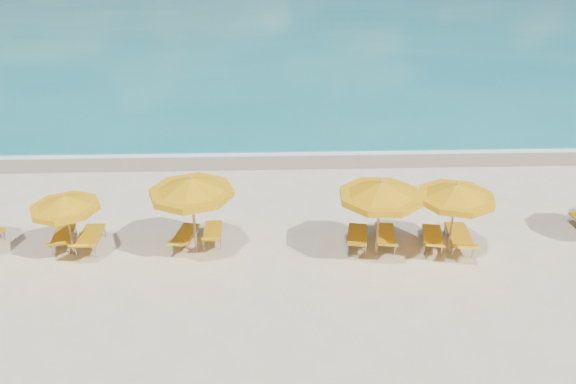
{
  "coord_description": "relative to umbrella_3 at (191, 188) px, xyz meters",
  "views": [
    {
      "loc": [
        -0.59,
        -15.32,
        9.34
      ],
      "look_at": [
        0.0,
        1.5,
        1.2
      ],
      "focal_mm": 35.0,
      "sensor_mm": 36.0,
      "label": 1
    }
  ],
  "objects": [
    {
      "name": "ocean",
      "position": [
        2.93,
        48.21,
        -2.22
      ],
      "size": [
        120.0,
        80.0,
        0.3
      ],
      "primitive_type": "cube",
      "color": "#167B7E",
      "rests_on": "ground"
    },
    {
      "name": "lounger_4_right",
      "position": [
        5.96,
        0.14,
        -2.0
      ],
      "size": [
        0.85,
        1.95,
        0.74
      ],
      "rotation": [
        0.0,
        0.0,
        -0.13
      ],
      "color": "#A5A8AD",
      "rests_on": "ground"
    },
    {
      "name": "foam_line",
      "position": [
        2.93,
        8.41,
        -2.22
      ],
      "size": [
        120.0,
        1.2,
        0.03
      ],
      "primitive_type": "cube",
      "color": "white",
      "rests_on": "ground"
    },
    {
      "name": "umbrella_4",
      "position": [
        5.59,
        -0.37,
        -0.05
      ],
      "size": [
        3.2,
        3.2,
        2.55
      ],
      "rotation": [
        0.0,
        0.0,
        0.33
      ],
      "color": "tan",
      "rests_on": "ground"
    },
    {
      "name": "lounger_5_left",
      "position": [
        7.45,
        0.05,
        -2.01
      ],
      "size": [
        0.94,
        1.9,
        0.71
      ],
      "rotation": [
        0.0,
        0.0,
        -0.21
      ],
      "color": "#A5A8AD",
      "rests_on": "ground"
    },
    {
      "name": "lounger_2_right",
      "position": [
        -3.36,
        0.34,
        -1.99
      ],
      "size": [
        0.69,
        1.96,
        0.83
      ],
      "rotation": [
        0.0,
        0.0,
        0.02
      ],
      "color": "#A5A8AD",
      "rests_on": "ground"
    },
    {
      "name": "lounger_3_right",
      "position": [
        0.47,
        0.59,
        -2.01
      ],
      "size": [
        0.64,
        1.75,
        0.75
      ],
      "rotation": [
        0.0,
        0.0,
        0.04
      ],
      "color": "#A5A8AD",
      "rests_on": "ground"
    },
    {
      "name": "lounger_3_left",
      "position": [
        -0.39,
        0.48,
        -2.02
      ],
      "size": [
        0.87,
        1.81,
        0.63
      ],
      "rotation": [
        0.0,
        0.0,
        -0.19
      ],
      "color": "#A5A8AD",
      "rests_on": "ground"
    },
    {
      "name": "umbrella_2",
      "position": [
        -3.77,
        -0.06,
        -0.44
      ],
      "size": [
        2.15,
        2.15,
        2.1
      ],
      "rotation": [
        0.0,
        0.0,
        0.04
      ],
      "color": "tan",
      "rests_on": "ground"
    },
    {
      "name": "wet_sand_band",
      "position": [
        2.93,
        7.61,
        -2.22
      ],
      "size": [
        120.0,
        2.6,
        0.01
      ],
      "primitive_type": "cube",
      "color": "tan",
      "rests_on": "ground"
    },
    {
      "name": "whitecap_near",
      "position": [
        -3.07,
        17.21,
        -2.22
      ],
      "size": [
        14.0,
        0.36,
        0.05
      ],
      "primitive_type": "cube",
      "color": "white",
      "rests_on": "ground"
    },
    {
      "name": "ground_plane",
      "position": [
        2.93,
        0.21,
        -2.22
      ],
      "size": [
        120.0,
        120.0,
        0.0
      ],
      "primitive_type": "plane",
      "color": "beige"
    },
    {
      "name": "lounger_5_right",
      "position": [
        8.28,
        -0.03,
        -1.98
      ],
      "size": [
        0.87,
        2.13,
        0.78
      ],
      "rotation": [
        0.0,
        0.0,
        -0.1
      ],
      "color": "#A5A8AD",
      "rests_on": "ground"
    },
    {
      "name": "umbrella_5",
      "position": [
        7.88,
        -0.28,
        -0.17
      ],
      "size": [
        2.6,
        2.6,
        2.4
      ],
      "rotation": [
        0.0,
        0.0,
        0.1
      ],
      "color": "tan",
      "rests_on": "ground"
    },
    {
      "name": "whitecap_far",
      "position": [
        10.93,
        24.21,
        -2.22
      ],
      "size": [
        18.0,
        0.3,
        0.05
      ],
      "primitive_type": "cube",
      "color": "white",
      "rests_on": "ground"
    },
    {
      "name": "umbrella_3",
      "position": [
        0.0,
        0.0,
        0.0
      ],
      "size": [
        2.72,
        2.72,
        2.61
      ],
      "rotation": [
        0.0,
        0.0,
        -0.06
      ],
      "color": "tan",
      "rests_on": "ground"
    },
    {
      "name": "lounger_4_left",
      "position": [
        5.07,
        0.13,
        -2.0
      ],
      "size": [
        0.92,
        1.93,
        0.82
      ],
      "rotation": [
        0.0,
        0.0,
        -0.17
      ],
      "color": "#A5A8AD",
      "rests_on": "ground"
    },
    {
      "name": "lounger_2_left",
      "position": [
        -4.24,
        0.51,
        -2.0
      ],
      "size": [
        0.85,
        1.89,
        0.76
      ],
      "rotation": [
        0.0,
        0.0,
        0.14
      ],
      "color": "#A5A8AD",
      "rests_on": "ground"
    }
  ]
}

